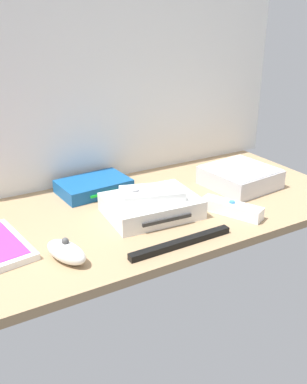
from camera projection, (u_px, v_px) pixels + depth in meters
The scene contains 9 objects.
ground_plane at pixel (154, 211), 107.07cm from camera, with size 100.00×48.00×2.00cm, color #9E7F5B.
back_wall at pixel (107, 62), 113.69cm from camera, with size 110.00×1.20×64.00cm, color white.
game_console at pixel (151, 206), 102.05cm from camera, with size 22.14×17.69×4.40cm.
mini_computer at pixel (240, 177), 118.40cm from camera, with size 18.57×18.57×5.30cm.
network_router at pixel (94, 186), 114.65cm from camera, with size 18.82×13.30×3.40cm.
remote_wand at pixel (232, 209), 102.30cm from camera, with size 9.52×14.93×3.40cm.
remote_nunchuk at pixel (66, 252), 83.16cm from camera, with size 7.69×10.91×5.10cm.
remote_classic_pad at pixel (152, 193), 100.82cm from camera, with size 16.16×12.03×2.40cm.
sensor_bar at pixel (181, 243), 89.00cm from camera, with size 24.00×1.80×1.40cm, color black.
Camera 1 is at (-48.56, -83.60, 45.25)cm, focal length 40.53 mm.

